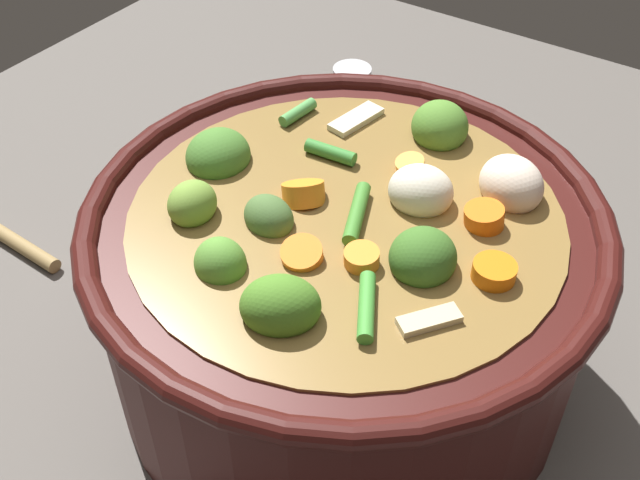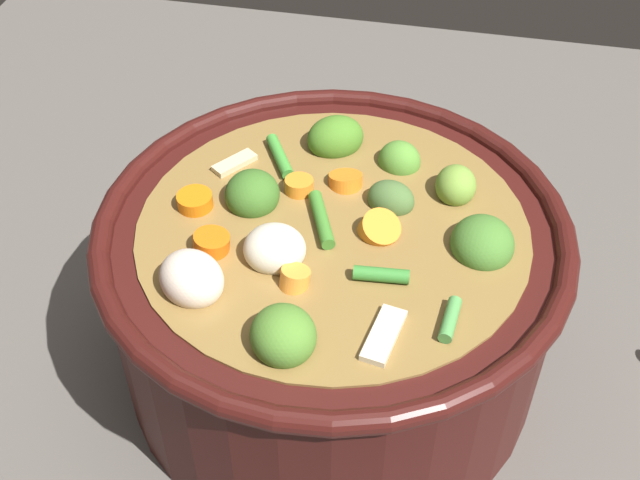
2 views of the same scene
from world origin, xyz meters
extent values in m
plane|color=#514C47|center=(0.00, 0.00, 0.00)|extent=(1.10, 1.10, 0.00)
cylinder|color=#38110F|center=(0.00, 0.00, 0.07)|extent=(0.32, 0.32, 0.14)
torus|color=#38110F|center=(0.00, 0.00, 0.14)|extent=(0.33, 0.33, 0.02)
cylinder|color=olive|center=(0.00, 0.00, 0.08)|extent=(0.27, 0.27, 0.14)
ellipsoid|color=#457923|center=(-0.02, 0.09, 0.15)|extent=(0.06, 0.05, 0.03)
ellipsoid|color=#396824|center=(-0.06, 0.01, 0.15)|extent=(0.04, 0.04, 0.03)
ellipsoid|color=olive|center=(0.08, 0.05, 0.15)|extent=(0.03, 0.04, 0.03)
ellipsoid|color=#528931|center=(0.03, 0.08, 0.15)|extent=(0.04, 0.04, 0.03)
ellipsoid|color=#466732|center=(0.04, 0.03, 0.15)|extent=(0.04, 0.04, 0.03)
ellipsoid|color=#43752B|center=(0.10, 0.00, 0.15)|extent=(0.05, 0.05, 0.04)
ellipsoid|color=#4C7E2B|center=(-0.01, -0.11, 0.15)|extent=(0.06, 0.06, 0.03)
cylinder|color=orange|center=(0.00, 0.05, 0.15)|extent=(0.03, 0.03, 0.02)
cylinder|color=orange|center=(-0.03, 0.03, 0.15)|extent=(0.02, 0.02, 0.02)
cylinder|color=orange|center=(-0.10, 0.00, 0.15)|extent=(0.04, 0.04, 0.02)
cylinder|color=#DA5E0F|center=(-0.07, -0.04, 0.15)|extent=(0.03, 0.03, 0.02)
cylinder|color=orange|center=(-0.01, -0.06, 0.15)|extent=(0.03, 0.03, 0.02)
cylinder|color=orange|center=(0.03, 0.00, 0.15)|extent=(0.04, 0.04, 0.03)
ellipsoid|color=beige|center=(-0.08, -0.07, 0.15)|extent=(0.06, 0.06, 0.04)
ellipsoid|color=beige|center=(-0.03, -0.04, 0.15)|extent=(0.05, 0.04, 0.03)
cylinder|color=#3D7D2A|center=(-0.01, 0.00, 0.15)|extent=(0.03, 0.05, 0.01)
cylinder|color=#4A9246|center=(0.09, -0.07, 0.15)|extent=(0.01, 0.03, 0.01)
cylinder|color=#367F30|center=(0.04, -0.04, 0.15)|extent=(0.04, 0.01, 0.01)
cylinder|color=#3F9234|center=(-0.05, 0.06, 0.15)|extent=(0.03, 0.04, 0.01)
cube|color=beige|center=(-0.08, 0.05, 0.15)|extent=(0.03, 0.03, 0.01)
cube|color=beige|center=(0.05, -0.09, 0.15)|extent=(0.02, 0.05, 0.01)
camera|label=1|loc=(-0.19, 0.31, 0.45)|focal=43.63mm
camera|label=2|loc=(0.08, -0.40, 0.52)|focal=45.67mm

